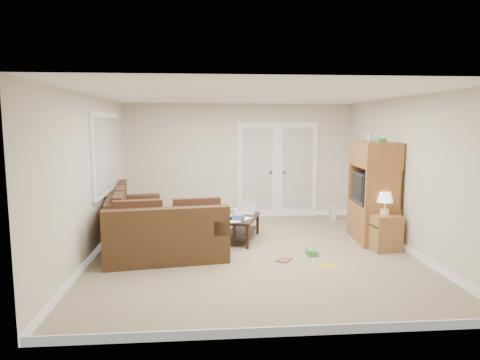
{
  "coord_description": "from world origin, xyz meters",
  "views": [
    {
      "loc": [
        -0.76,
        -6.63,
        2.06
      ],
      "look_at": [
        -0.15,
        0.65,
        1.1
      ],
      "focal_mm": 32.0,
      "sensor_mm": 36.0,
      "label": 1
    }
  ],
  "objects": [
    {
      "name": "coffee_table",
      "position": [
        -0.13,
        0.78,
        0.23
      ],
      "size": [
        0.81,
        1.16,
        0.72
      ],
      "rotation": [
        0.0,
        0.0,
        -0.3
      ],
      "color": "black",
      "rests_on": "floor"
    },
    {
      "name": "french_doors",
      "position": [
        0.85,
        2.71,
        1.04
      ],
      "size": [
        1.8,
        0.05,
        2.13
      ],
      "color": "silver",
      "rests_on": "floor"
    },
    {
      "name": "tv_armoire",
      "position": [
        2.2,
        0.58,
        0.89
      ],
      "size": [
        0.67,
        1.13,
        1.89
      ],
      "rotation": [
        0.0,
        0.0,
        -0.07
      ],
      "color": "brown",
      "rests_on": "floor"
    },
    {
      "name": "wall_left",
      "position": [
        -2.5,
        0.0,
        1.25
      ],
      "size": [
        0.02,
        5.5,
        2.5
      ],
      "primitive_type": "cube",
      "color": "beige",
      "rests_on": "floor"
    },
    {
      "name": "side_cabinet",
      "position": [
        2.17,
        0.0,
        0.35
      ],
      "size": [
        0.51,
        0.51,
        0.96
      ],
      "rotation": [
        0.0,
        0.0,
        0.13
      ],
      "color": "olive",
      "rests_on": "floor"
    },
    {
      "name": "wall_back",
      "position": [
        0.0,
        2.75,
        1.25
      ],
      "size": [
        5.0,
        0.02,
        2.5
      ],
      "primitive_type": "cube",
      "color": "beige",
      "rests_on": "floor"
    },
    {
      "name": "sectional_sofa",
      "position": [
        -1.71,
        0.42,
        0.34
      ],
      "size": [
        2.24,
        2.89,
        0.86
      ],
      "rotation": [
        0.0,
        0.0,
        0.14
      ],
      "color": "#48301B",
      "rests_on": "floor"
    },
    {
      "name": "wall_front",
      "position": [
        0.0,
        -2.75,
        1.25
      ],
      "size": [
        5.0,
        0.02,
        2.5
      ],
      "primitive_type": "cube",
      "color": "beige",
      "rests_on": "floor"
    },
    {
      "name": "window_left",
      "position": [
        -2.46,
        1.0,
        1.55
      ],
      "size": [
        0.05,
        1.92,
        1.42
      ],
      "color": "silver",
      "rests_on": "wall_left"
    },
    {
      "name": "floor",
      "position": [
        0.0,
        0.0,
        0.0
      ],
      "size": [
        5.5,
        5.5,
        0.0
      ],
      "primitive_type": "plane",
      "color": "gray",
      "rests_on": "ground"
    },
    {
      "name": "floor_magazine",
      "position": [
        1.0,
        -0.73,
        0.0
      ],
      "size": [
        0.28,
        0.23,
        0.01
      ],
      "primitive_type": "cube",
      "rotation": [
        0.0,
        0.0,
        0.1
      ],
      "color": "gold",
      "rests_on": "floor"
    },
    {
      "name": "floor_greenbox",
      "position": [
        0.92,
        -0.19,
        0.04
      ],
      "size": [
        0.16,
        0.21,
        0.08
      ],
      "primitive_type": "cube",
      "rotation": [
        0.0,
        0.0,
        -0.01
      ],
      "color": "#3D873D",
      "rests_on": "floor"
    },
    {
      "name": "wall_right",
      "position": [
        2.5,
        0.0,
        1.25
      ],
      "size": [
        0.02,
        5.5,
        2.5
      ],
      "primitive_type": "cube",
      "color": "beige",
      "rests_on": "floor"
    },
    {
      "name": "ceiling",
      "position": [
        0.0,
        0.0,
        2.5
      ],
      "size": [
        5.0,
        5.5,
        0.02
      ],
      "primitive_type": "cube",
      "color": "white",
      "rests_on": "wall_back"
    },
    {
      "name": "baseboards",
      "position": [
        0.0,
        0.0,
        0.05
      ],
      "size": [
        5.0,
        5.5,
        0.1
      ],
      "primitive_type": null,
      "color": "silver",
      "rests_on": "floor"
    },
    {
      "name": "floor_book",
      "position": [
        0.35,
        -0.38,
        0.01
      ],
      "size": [
        0.29,
        0.31,
        0.02
      ],
      "primitive_type": "imported",
      "rotation": [
        0.0,
        0.0,
        -0.57
      ],
      "color": "brown",
      "rests_on": "floor"
    },
    {
      "name": "space_heater",
      "position": [
        1.99,
        2.21,
        0.15
      ],
      "size": [
        0.12,
        0.1,
        0.3
      ],
      "primitive_type": "cube",
      "rotation": [
        0.0,
        0.0,
        0.03
      ],
      "color": "silver",
      "rests_on": "floor"
    }
  ]
}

